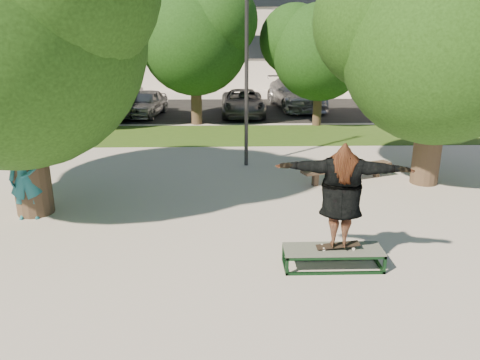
{
  "coord_description": "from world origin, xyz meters",
  "views": [
    {
      "loc": [
        0.38,
        -9.56,
        4.19
      ],
      "look_at": [
        0.67,
        0.6,
        0.91
      ],
      "focal_mm": 35.0,
      "sensor_mm": 36.0,
      "label": 1
    }
  ],
  "objects_px": {
    "car_silver_a": "(145,103)",
    "car_grey": "(243,103)",
    "tree_right": "(438,33)",
    "car_dark": "(120,100)",
    "lamppost": "(247,65)",
    "tree_left": "(6,18)",
    "grind_box": "(333,258)",
    "bystander": "(25,178)",
    "car_silver_b": "(296,93)",
    "bench": "(347,169)"
  },
  "relations": [
    {
      "from": "tree_left",
      "to": "car_silver_b",
      "type": "distance_m",
      "value": 17.85
    },
    {
      "from": "lamppost",
      "to": "grind_box",
      "type": "bearing_deg",
      "value": -79.25
    },
    {
      "from": "tree_right",
      "to": "car_dark",
      "type": "relative_size",
      "value": 1.35
    },
    {
      "from": "lamppost",
      "to": "bench",
      "type": "xyz_separation_m",
      "value": [
        2.84,
        -1.77,
        -2.78
      ]
    },
    {
      "from": "car_silver_a",
      "to": "car_grey",
      "type": "xyz_separation_m",
      "value": [
        4.93,
        0.08,
        -0.01
      ]
    },
    {
      "from": "lamppost",
      "to": "car_silver_b",
      "type": "height_order",
      "value": "lamppost"
    },
    {
      "from": "car_silver_a",
      "to": "tree_left",
      "type": "bearing_deg",
      "value": -83.59
    },
    {
      "from": "bench",
      "to": "car_dark",
      "type": "xyz_separation_m",
      "value": [
        -8.84,
        11.1,
        0.43
      ]
    },
    {
      "from": "grind_box",
      "to": "tree_right",
      "type": "bearing_deg",
      "value": 53.98
    },
    {
      "from": "tree_left",
      "to": "car_grey",
      "type": "xyz_separation_m",
      "value": [
        5.51,
        13.18,
        -3.78
      ]
    },
    {
      "from": "grind_box",
      "to": "bench",
      "type": "xyz_separation_m",
      "value": [
        1.53,
        5.11,
        0.18
      ]
    },
    {
      "from": "tree_left",
      "to": "car_grey",
      "type": "distance_m",
      "value": 14.77
    },
    {
      "from": "tree_left",
      "to": "bystander",
      "type": "relative_size",
      "value": 3.68
    },
    {
      "from": "car_dark",
      "to": "car_silver_b",
      "type": "xyz_separation_m",
      "value": [
        9.2,
        2.04,
        0.03
      ]
    },
    {
      "from": "tree_right",
      "to": "bystander",
      "type": "height_order",
      "value": "tree_right"
    },
    {
      "from": "tree_right",
      "to": "car_grey",
      "type": "bearing_deg",
      "value": 112.8
    },
    {
      "from": "car_silver_a",
      "to": "bystander",
      "type": "bearing_deg",
      "value": -83.15
    },
    {
      "from": "grind_box",
      "to": "car_grey",
      "type": "xyz_separation_m",
      "value": [
        -1.09,
        16.15,
        0.45
      ]
    },
    {
      "from": "bench",
      "to": "car_dark",
      "type": "height_order",
      "value": "car_dark"
    },
    {
      "from": "tree_right",
      "to": "car_grey",
      "type": "distance_m",
      "value": 12.62
    },
    {
      "from": "car_silver_a",
      "to": "car_dark",
      "type": "height_order",
      "value": "car_dark"
    },
    {
      "from": "bench",
      "to": "car_silver_a",
      "type": "bearing_deg",
      "value": 103.51
    },
    {
      "from": "tree_right",
      "to": "car_silver_a",
      "type": "distance_m",
      "value": 15.1
    },
    {
      "from": "bystander",
      "to": "car_silver_b",
      "type": "distance_m",
      "value": 17.81
    },
    {
      "from": "car_dark",
      "to": "car_silver_b",
      "type": "bearing_deg",
      "value": 11.0
    },
    {
      "from": "tree_right",
      "to": "grind_box",
      "type": "xyz_separation_m",
      "value": [
        -3.61,
        -4.97,
        -3.9
      ]
    },
    {
      "from": "tree_right",
      "to": "car_dark",
      "type": "distance_m",
      "value": 16.02
    },
    {
      "from": "grind_box",
      "to": "car_silver_b",
      "type": "height_order",
      "value": "car_silver_b"
    },
    {
      "from": "car_silver_a",
      "to": "car_grey",
      "type": "distance_m",
      "value": 4.93
    },
    {
      "from": "bench",
      "to": "car_silver_b",
      "type": "height_order",
      "value": "car_silver_b"
    },
    {
      "from": "grind_box",
      "to": "bystander",
      "type": "distance_m",
      "value": 7.04
    },
    {
      "from": "car_silver_a",
      "to": "car_grey",
      "type": "relative_size",
      "value": 0.83
    },
    {
      "from": "tree_left",
      "to": "car_silver_a",
      "type": "bearing_deg",
      "value": 87.46
    },
    {
      "from": "tree_left",
      "to": "car_silver_a",
      "type": "relative_size",
      "value": 1.85
    },
    {
      "from": "tree_left",
      "to": "car_silver_a",
      "type": "distance_m",
      "value": 13.64
    },
    {
      "from": "grind_box",
      "to": "bench",
      "type": "distance_m",
      "value": 5.34
    },
    {
      "from": "tree_right",
      "to": "bench",
      "type": "bearing_deg",
      "value": 175.96
    },
    {
      "from": "lamppost",
      "to": "car_dark",
      "type": "distance_m",
      "value": 11.34
    },
    {
      "from": "car_silver_a",
      "to": "car_silver_b",
      "type": "relative_size",
      "value": 0.68
    },
    {
      "from": "bench",
      "to": "car_grey",
      "type": "relative_size",
      "value": 0.61
    },
    {
      "from": "bystander",
      "to": "car_dark",
      "type": "height_order",
      "value": "bystander"
    },
    {
      "from": "car_grey",
      "to": "car_silver_a",
      "type": "bearing_deg",
      "value": -179.45
    },
    {
      "from": "car_silver_a",
      "to": "car_grey",
      "type": "height_order",
      "value": "car_silver_a"
    },
    {
      "from": "car_grey",
      "to": "tree_right",
      "type": "bearing_deg",
      "value": -67.56
    },
    {
      "from": "lamppost",
      "to": "tree_left",
      "type": "bearing_deg",
      "value": -143.58
    },
    {
      "from": "car_grey",
      "to": "car_silver_b",
      "type": "distance_m",
      "value": 3.66
    },
    {
      "from": "bystander",
      "to": "car_grey",
      "type": "distance_m",
      "value": 14.64
    },
    {
      "from": "bench",
      "to": "car_silver_a",
      "type": "distance_m",
      "value": 13.31
    },
    {
      "from": "tree_left",
      "to": "car_grey",
      "type": "bearing_deg",
      "value": 67.32
    },
    {
      "from": "car_silver_b",
      "to": "tree_left",
      "type": "bearing_deg",
      "value": -126.84
    }
  ]
}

